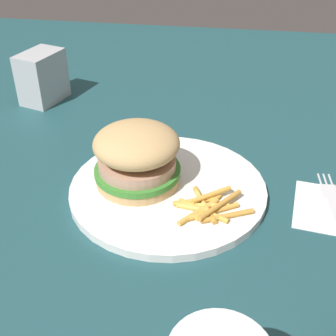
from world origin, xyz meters
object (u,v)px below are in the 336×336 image
(plate, at_px, (168,189))
(sandwich, at_px, (137,155))
(fries_pile, at_px, (208,207))
(napkin_dispenser, at_px, (42,77))
(napkin, at_px, (335,209))
(fork, at_px, (336,207))

(plate, relative_size, sandwich, 2.28)
(plate, distance_m, fries_pile, 0.08)
(fries_pile, distance_m, napkin_dispenser, 0.47)
(sandwich, bearing_deg, napkin, -91.73)
(napkin_dispenser, bearing_deg, fork, -100.62)
(plate, height_order, napkin, plate)
(fork, bearing_deg, sandwich, 88.60)
(napkin, relative_size, fork, 0.63)
(napkin, bearing_deg, plate, 88.99)
(napkin, distance_m, fork, 0.00)
(plate, height_order, napkin_dispenser, napkin_dispenser)
(fries_pile, distance_m, napkin, 0.18)
(plate, relative_size, napkin_dispenser, 2.85)
(fries_pile, relative_size, napkin, 0.99)
(fries_pile, height_order, napkin, fries_pile)
(fries_pile, distance_m, fork, 0.18)
(napkin_dispenser, bearing_deg, napkin, -100.75)
(sandwich, distance_m, napkin_dispenser, 0.36)
(fork, bearing_deg, plate, 89.38)
(plate, xyz_separation_m, fries_pile, (-0.05, -0.06, 0.01))
(sandwich, bearing_deg, napkin_dispenser, 43.31)
(plate, xyz_separation_m, napkin_dispenser, (0.27, 0.29, 0.04))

